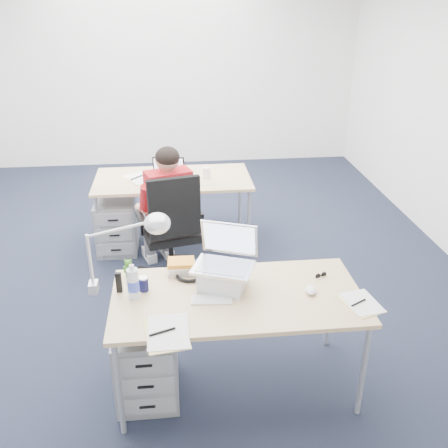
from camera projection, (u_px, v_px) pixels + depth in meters
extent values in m
plane|color=black|center=(157.00, 277.00, 4.77)|extent=(7.00, 7.00, 0.00)
cube|color=white|center=(155.00, 71.00, 7.31)|extent=(6.00, 0.02, 2.80)
cube|color=tan|center=(237.00, 297.00, 3.19)|extent=(1.60, 0.80, 0.03)
cylinder|color=#B7BABC|center=(119.00, 389.00, 2.96)|extent=(0.04, 0.04, 0.70)
cylinder|color=#B7BABC|center=(363.00, 371.00, 3.10)|extent=(0.04, 0.04, 0.70)
cylinder|color=#B7BABC|center=(127.00, 319.00, 3.59)|extent=(0.04, 0.04, 0.70)
cylinder|color=#B7BABC|center=(330.00, 306.00, 3.73)|extent=(0.04, 0.04, 0.70)
cube|color=tan|center=(173.00, 179.00, 5.15)|extent=(1.60, 0.80, 0.03)
cylinder|color=#B7BABC|center=(99.00, 229.00, 4.92)|extent=(0.04, 0.04, 0.70)
cylinder|color=#B7BABC|center=(249.00, 222.00, 5.07)|extent=(0.04, 0.04, 0.70)
cylinder|color=#B7BABC|center=(106.00, 202.00, 5.55)|extent=(0.04, 0.04, 0.70)
cylinder|color=#B7BABC|center=(240.00, 196.00, 5.69)|extent=(0.04, 0.04, 0.70)
cylinder|color=black|center=(171.00, 254.00, 4.64)|extent=(0.05, 0.05, 0.43)
cube|color=black|center=(170.00, 232.00, 4.55)|extent=(0.56, 0.56, 0.07)
cube|color=black|center=(174.00, 208.00, 4.20)|extent=(0.45, 0.15, 0.53)
cube|color=red|center=(169.00, 200.00, 4.42)|extent=(0.44, 0.32, 0.54)
sphere|color=tan|center=(167.00, 160.00, 4.26)|extent=(0.21, 0.21, 0.21)
cube|color=gray|center=(147.00, 359.00, 3.31)|extent=(0.40, 0.50, 0.55)
cube|color=gray|center=(117.00, 225.00, 5.18)|extent=(0.40, 0.50, 0.55)
cube|color=white|center=(212.00, 300.00, 3.13)|extent=(0.26, 0.13, 0.01)
ellipsoid|color=white|center=(311.00, 290.00, 3.20)|extent=(0.09, 0.12, 0.04)
cylinder|color=#13153E|center=(144.00, 284.00, 3.21)|extent=(0.07, 0.07, 0.10)
cylinder|color=silver|center=(133.00, 282.00, 3.10)|extent=(0.08, 0.08, 0.24)
cube|color=silver|center=(182.00, 266.00, 3.42)|extent=(0.23, 0.20, 0.09)
cube|color=black|center=(119.00, 282.00, 3.19)|extent=(0.04, 0.03, 0.14)
cube|color=#F2DB8C|center=(166.00, 333.00, 2.82)|extent=(0.25, 0.35, 0.01)
cube|color=#F2DB8C|center=(361.00, 304.00, 3.09)|extent=(0.24, 0.30, 0.01)
cylinder|color=white|center=(207.00, 173.00, 5.12)|extent=(0.11, 0.11, 0.11)
cube|color=white|center=(139.00, 179.00, 5.12)|extent=(0.38, 0.42, 0.01)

